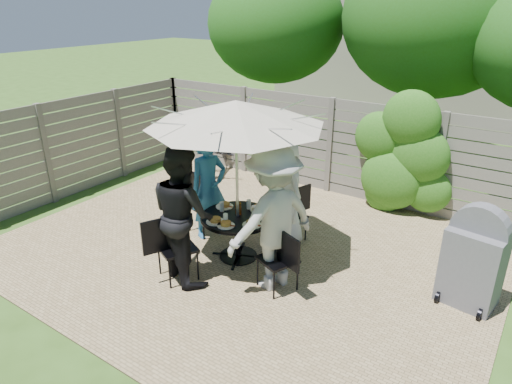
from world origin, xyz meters
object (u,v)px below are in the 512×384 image
Objects in this scene: chair_left at (206,216)px; plate_left at (225,205)px; chair_back at (290,225)px; coffee_cup at (254,211)px; plate_extra at (226,224)px; bbq_grill at (474,260)px; glass_right at (254,216)px; plate_right at (252,224)px; person_front at (183,214)px; person_back at (284,194)px; umbrella at (236,113)px; glass_left at (222,207)px; person_right at (273,219)px; plate_front at (215,221)px; syrup_jug at (238,208)px; person_left at (209,188)px; glass_front at (226,219)px; chair_right at (278,271)px; bicycle at (219,150)px; patio_table at (238,229)px; glass_back at (249,204)px; plate_back at (259,208)px; chair_front at (177,260)px.

plate_left is at bearing -5.94° from chair_left.
coffee_cup is at bearing 5.25° from chair_back.
bbq_grill reaches higher than plate_extra.
coffee_cup is at bearing 122.79° from glass_right.
person_front is at bearing -134.86° from plate_right.
chair_back is 0.52× the size of person_back.
umbrella is 22.09× the size of glass_left.
person_right is 7.47× the size of plate_right.
plate_front is 1.62× the size of syrup_jug.
glass_front is (0.78, -0.58, -0.07)m from person_left.
umbrella is 2.32× the size of bbq_grill.
bbq_grill reaches higher than glass_left.
coffee_cup is (0.48, 0.94, -0.19)m from person_front.
bicycle is (-3.32, 2.97, 0.25)m from chair_right.
person_back is 6.27× the size of plate_right.
plate_extra is at bearing -20.69° from chair_left.
plate_left is (-1.11, 0.43, -0.27)m from person_right.
patio_table is at bearing -66.29° from bicycle.
chair_right reaches higher than glass_back.
plate_extra is at bearing -106.54° from person_left.
plate_left is 0.62m from plate_extra.
glass_left reaches higher than coffee_cup.
person_front reaches higher than chair_left.
syrup_jug is (-0.81, 0.37, -0.21)m from person_right.
plate_extra is 1.71× the size of glass_back.
glass_left is (-0.41, -0.34, 0.05)m from plate_back.
chair_front reaches higher than plate_back.
plate_right is at bearing 18.05° from chair_back.
plate_extra is 0.10m from glass_front.
chair_right is 2.38m from bbq_grill.
plate_front is at bearing -101.80° from glass_back.
chair_left reaches higher than syrup_jug.
chair_front is 0.66m from person_front.
umbrella reaches higher than patio_table.
glass_front is at bearing -84.50° from person_back.
glass_right is (0.41, 0.34, 0.05)m from plate_front.
bicycle is (-2.42, 2.33, -0.23)m from glass_back.
bicycle is at bearing 135.09° from plate_right.
bicycle is (-2.08, 2.48, -0.19)m from plate_left.
umbrella reaches higher than person_right.
person_left is at bearing 158.59° from plate_right.
person_front reaches higher than chair_front.
patio_table is 5.16× the size of plate_left.
coffee_cup is (0.17, 0.17, -1.41)m from umbrella.
chair_left is 1.02m from syrup_jug.
umbrella is at bearing 99.55° from plate_extra.
glass_right reaches higher than plate_back.
person_front is at bearing -111.41° from umbrella.
glass_front is at bearing 22.33° from plate_front.
person_back is 0.91m from plate_left.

